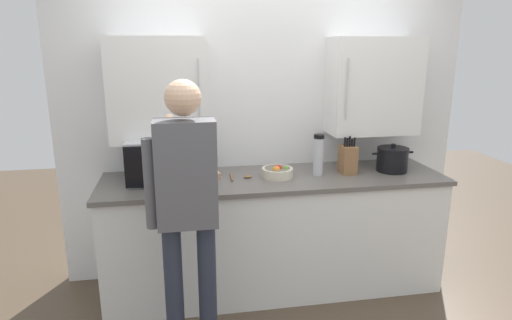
% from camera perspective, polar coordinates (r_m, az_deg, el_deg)
% --- Properties ---
extents(back_wall_tiled, '(3.27, 0.44, 2.72)m').
position_cam_1_polar(back_wall_tiled, '(3.54, 1.32, 7.17)').
color(back_wall_tiled, white).
rests_on(back_wall_tiled, ground_plane).
extents(counter_unit, '(2.58, 0.70, 0.91)m').
position_cam_1_polar(counter_unit, '(3.49, 2.32, -9.38)').
color(counter_unit, white).
rests_on(counter_unit, ground_plane).
extents(microwave_oven, '(0.53, 0.38, 0.32)m').
position_cam_1_polar(microwave_oven, '(3.26, -12.16, -0.00)').
color(microwave_oven, '#B7BABF').
rests_on(microwave_oven, counter_unit).
extents(knife_block, '(0.11, 0.15, 0.30)m').
position_cam_1_polar(knife_block, '(3.47, 11.77, 0.12)').
color(knife_block, brown).
rests_on(knife_block, counter_unit).
extents(wooden_spoon, '(0.17, 0.18, 0.02)m').
position_cam_1_polar(wooden_spoon, '(3.29, -2.02, -2.18)').
color(wooden_spoon, brown).
rests_on(wooden_spoon, counter_unit).
extents(stock_pot, '(0.34, 0.24, 0.22)m').
position_cam_1_polar(stock_pot, '(3.61, 17.22, 0.08)').
color(stock_pot, black).
rests_on(stock_pot, counter_unit).
extents(thermos_flask, '(0.08, 0.08, 0.32)m').
position_cam_1_polar(thermos_flask, '(3.37, 8.07, 0.70)').
color(thermos_flask, '#B7BABF').
rests_on(thermos_flask, counter_unit).
extents(fruit_bowl, '(0.23, 0.23, 0.10)m').
position_cam_1_polar(fruit_bowl, '(3.31, 2.78, -1.52)').
color(fruit_bowl, beige).
rests_on(fruit_bowl, counter_unit).
extents(person_figure, '(0.44, 0.56, 1.71)m').
position_cam_1_polar(person_figure, '(2.56, -9.02, -5.13)').
color(person_figure, '#282D3D').
rests_on(person_figure, ground_plane).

